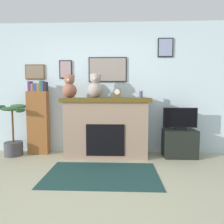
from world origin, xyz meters
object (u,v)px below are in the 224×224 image
at_px(bookshelf, 38,120).
at_px(teddy_bear_brown, 95,87).
at_px(teddy_bear_cream, 70,87).
at_px(candle_jar, 141,94).
at_px(tv_stand, 179,143).
at_px(television, 180,119).
at_px(potted_plant, 13,137).
at_px(mantel_clock, 117,93).
at_px(fireplace, 106,127).

xyz_separation_m(bookshelf, teddy_bear_brown, (1.15, -0.10, 0.64)).
bearing_deg(teddy_bear_cream, candle_jar, 0.02).
xyz_separation_m(tv_stand, television, (0.00, -0.00, 0.46)).
bearing_deg(teddy_bear_cream, teddy_bear_brown, -0.00).
distance_m(potted_plant, television, 3.20).
relative_size(bookshelf, potted_plant, 1.47).
distance_m(mantel_clock, teddy_bear_cream, 0.91).
bearing_deg(candle_jar, teddy_bear_cream, -179.98).
bearing_deg(potted_plant, teddy_bear_brown, 1.31).
bearing_deg(candle_jar, fireplace, 178.44).
xyz_separation_m(potted_plant, candle_jar, (2.44, 0.04, 0.83)).
xyz_separation_m(tv_stand, candle_jar, (-0.74, 0.00, 0.92)).
bearing_deg(mantel_clock, television, -0.04).
bearing_deg(bookshelf, television, -2.12).
bearing_deg(candle_jar, television, -0.19).
relative_size(fireplace, mantel_clock, 9.81).
xyz_separation_m(potted_plant, teddy_bear_brown, (1.59, 0.04, 0.97)).
relative_size(television, mantel_clock, 3.77).
xyz_separation_m(fireplace, tv_stand, (1.39, -0.02, -0.30)).
distance_m(potted_plant, teddy_bear_brown, 1.87).
height_order(fireplace, mantel_clock, mantel_clock).
distance_m(bookshelf, candle_jar, 2.07).
xyz_separation_m(mantel_clock, teddy_bear_brown, (-0.41, 0.00, 0.12)).
bearing_deg(teddy_bear_cream, potted_plant, -178.11).
bearing_deg(teddy_bear_brown, teddy_bear_cream, 180.00).
distance_m(television, candle_jar, 0.87).
height_order(tv_stand, teddy_bear_brown, teddy_bear_brown).
bearing_deg(mantel_clock, candle_jar, 0.20).
xyz_separation_m(candle_jar, mantel_clock, (-0.44, -0.00, 0.02)).
bearing_deg(potted_plant, candle_jar, 0.87).
xyz_separation_m(fireplace, television, (1.39, -0.02, 0.16)).
xyz_separation_m(tv_stand, mantel_clock, (-1.18, -0.00, 0.94)).
distance_m(candle_jar, mantel_clock, 0.44).
relative_size(tv_stand, teddy_bear_cream, 1.37).
xyz_separation_m(tv_stand, teddy_bear_cream, (-2.08, 0.00, 1.05)).
relative_size(fireplace, bookshelf, 1.14).
bearing_deg(teddy_bear_cream, television, -0.05).
distance_m(tv_stand, candle_jar, 1.18).
distance_m(bookshelf, mantel_clock, 1.65).
height_order(fireplace, candle_jar, candle_jar).
bearing_deg(television, candle_jar, 179.81).
xyz_separation_m(fireplace, candle_jar, (0.65, -0.02, 0.62)).
bearing_deg(tv_stand, mantel_clock, -179.97).
distance_m(potted_plant, teddy_bear_cream, 1.46).
bearing_deg(bookshelf, candle_jar, -2.83).
relative_size(potted_plant, mantel_clock, 5.89).
relative_size(fireplace, tv_stand, 2.74).
bearing_deg(tv_stand, candle_jar, 179.93).
height_order(tv_stand, television, television).
bearing_deg(fireplace, potted_plant, -178.25).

